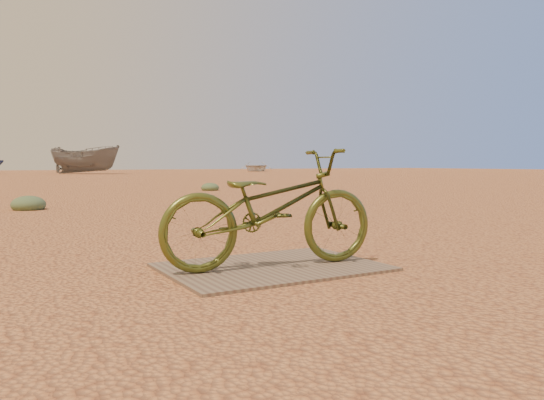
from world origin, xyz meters
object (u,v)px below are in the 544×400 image
boat_mid_right (85,160)px  boat_far_right (256,166)px  bicycle (271,208)px  plywood_board (272,267)px

boat_mid_right → boat_far_right: boat_mid_right is taller
bicycle → boat_far_right: size_ratio=0.37×
boat_mid_right → bicycle: bearing=-148.8°
plywood_board → boat_far_right: (21.79, 41.40, 0.45)m
boat_far_right → boat_mid_right: bearing=-134.2°
plywood_board → boat_mid_right: 37.26m
boat_mid_right → boat_far_right: bearing=-35.0°
bicycle → plywood_board: bearing=-33.7°
boat_mid_right → boat_far_right: 17.05m
bicycle → boat_mid_right: size_ratio=0.31×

